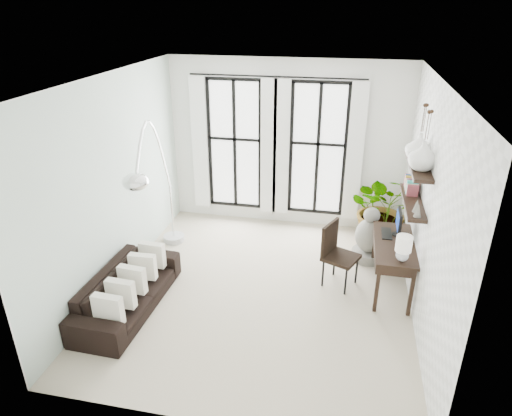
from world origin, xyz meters
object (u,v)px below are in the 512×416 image
(plant, at_px, (384,209))
(desk_chair, at_px, (336,250))
(arc_lamp, at_px, (152,156))
(buddha, at_px, (369,238))
(desk, at_px, (394,248))
(sofa, at_px, (128,290))

(plant, height_order, desk_chair, plant)
(desk_chair, xyz_separation_m, arc_lamp, (-2.80, -0.23, 1.42))
(plant, relative_size, buddha, 1.45)
(arc_lamp, bearing_deg, desk_chair, 4.62)
(plant, xyz_separation_m, desk, (0.07, -1.49, 0.05))
(sofa, distance_m, arc_lamp, 2.00)
(desk_chair, height_order, arc_lamp, arc_lamp)
(desk_chair, bearing_deg, plant, 85.96)
(desk, distance_m, buddha, 1.01)
(plant, relative_size, desk, 1.03)
(desk_chair, relative_size, arc_lamp, 0.40)
(desk, distance_m, desk_chair, 0.86)
(sofa, xyz_separation_m, plant, (3.67, 2.72, 0.41))
(plant, bearing_deg, desk, -87.23)
(desk_chair, xyz_separation_m, buddha, (0.53, 0.85, -0.17))
(buddha, bearing_deg, plant, 68.37)
(desk, distance_m, arc_lamp, 3.86)
(arc_lamp, bearing_deg, desk, 2.81)
(desk_chair, bearing_deg, sofa, -132.30)
(desk, relative_size, arc_lamp, 0.54)
(desk, bearing_deg, buddha, 109.11)
(desk, xyz_separation_m, buddha, (-0.31, 0.90, -0.34))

